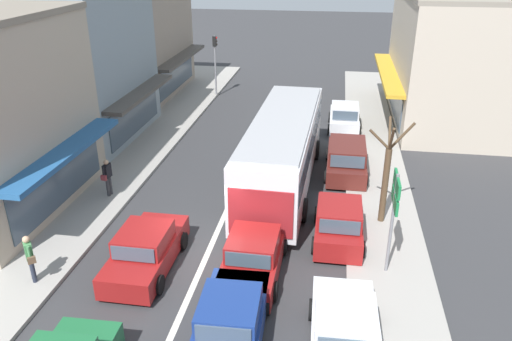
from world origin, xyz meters
TOP-DOWN VIEW (x-y plane):
  - ground_plane at (0.00, 0.00)m, footprint 140.00×140.00m
  - lane_centre_line at (0.00, 4.00)m, footprint 0.20×28.00m
  - sidewalk_left at (-6.80, 6.00)m, footprint 5.20×44.00m
  - kerb_right at (6.20, 6.00)m, footprint 2.80×44.00m
  - shopfront_mid_block at (-10.18, 10.12)m, footprint 8.28×8.14m
  - shopfront_far_end at (-10.18, 19.24)m, footprint 7.23×9.34m
  - building_right_far at (11.48, 16.76)m, footprint 8.73×11.79m
  - city_bus at (1.97, 5.70)m, footprint 2.97×10.92m
  - sedan_behind_bus_near at (1.68, -4.15)m, footprint 2.02×4.26m
  - sedan_adjacent_lane_trail at (-1.79, -1.19)m, footprint 1.91×4.21m
  - sedan_queue_far_back at (1.78, -0.95)m, footprint 1.94×4.22m
  - parked_sedan_kerb_front at (4.69, -4.09)m, footprint 1.99×4.25m
  - parked_hatchback_kerb_second at (4.49, 1.57)m, footprint 1.83×3.71m
  - parked_wagon_kerb_third at (4.79, 7.53)m, footprint 1.94×4.50m
  - parked_hatchback_kerb_rear at (4.69, 13.68)m, footprint 1.84×3.71m
  - traffic_light_downstreet at (-4.26, 19.30)m, footprint 0.33×0.24m
  - directional_road_sign at (6.07, -0.29)m, footprint 0.10×1.40m
  - street_tree_right at (6.13, 3.03)m, footprint 1.60×1.57m
  - pedestrian_with_handbag_near at (-4.99, -2.64)m, footprint 0.54×0.57m
  - pedestrian_browsing_midblock at (-5.14, 3.34)m, footprint 0.29×0.66m

SIDE VIEW (x-z plane):
  - ground_plane at x=0.00m, z-range 0.00..0.00m
  - lane_centre_line at x=0.00m, z-range 0.00..0.01m
  - kerb_right at x=6.20m, z-range 0.00..0.12m
  - sidewalk_left at x=-6.80m, z-range 0.00..0.14m
  - sedan_behind_bus_near at x=1.68m, z-range -0.07..1.40m
  - sedan_adjacent_lane_trail at x=-1.79m, z-range -0.07..1.40m
  - sedan_queue_far_back at x=1.78m, z-range -0.07..1.40m
  - parked_sedan_kerb_front at x=4.69m, z-range -0.07..1.40m
  - parked_hatchback_kerb_second at x=4.49m, z-range -0.06..1.48m
  - parked_hatchback_kerb_rear at x=4.69m, z-range -0.06..1.48m
  - parked_wagon_kerb_third at x=4.79m, z-range -0.04..1.53m
  - pedestrian_with_handbag_near at x=-4.99m, z-range 0.25..1.88m
  - pedestrian_browsing_midblock at x=-5.14m, z-range 0.25..1.88m
  - city_bus at x=1.97m, z-range 0.27..3.49m
  - street_tree_right at x=6.13m, z-range -0.10..4.06m
  - directional_road_sign at x=6.07m, z-range 0.90..4.50m
  - traffic_light_downstreet at x=-4.26m, z-range 0.75..4.95m
  - building_right_far at x=11.48m, z-range 0.00..7.48m
  - shopfront_far_end at x=-10.18m, z-range -0.01..7.55m
  - shopfront_mid_block at x=-10.18m, z-range -0.01..8.26m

